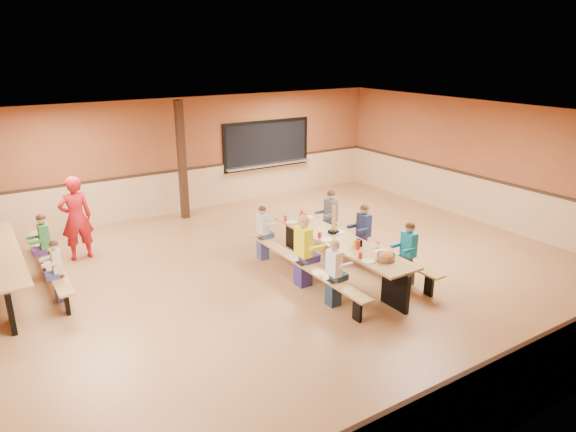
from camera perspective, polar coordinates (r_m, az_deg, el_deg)
ground at (r=9.99m, az=-0.72°, el=-6.75°), size 12.00×12.00×0.00m
room_envelope at (r=9.72m, az=-0.73°, el=-3.06°), size 12.04×10.04×3.02m
kitchen_pass_through at (r=14.89m, az=-2.36°, el=7.73°), size 2.78×0.28×1.38m
structural_post at (r=13.21m, az=-11.70°, el=6.03°), size 0.18×0.18×3.00m
cafeteria_table_main at (r=9.91m, az=5.70°, el=-3.76°), size 1.91×3.70×0.74m
seated_child_white_left at (r=8.76m, az=5.12°, el=-6.39°), size 0.35×0.29×1.17m
seated_adult_yellow at (r=9.40m, az=1.72°, el=-3.95°), size 0.43×0.36×1.34m
seated_child_grey_left at (r=10.63m, az=-2.85°, el=-1.89°), size 0.33×0.27×1.13m
seated_child_teal_right at (r=9.72m, az=13.19°, el=-4.13°), size 0.37×0.30×1.20m
seated_child_navy_right at (r=10.56m, az=8.38°, el=-1.97°), size 0.37×0.30×1.22m
seated_child_char_right at (r=11.35m, az=4.75°, el=-0.27°), size 0.39×0.32×1.24m
seated_child_green_sec at (r=10.90m, az=-25.36°, el=-2.94°), size 0.37×0.31×1.22m
seated_child_tan_sec at (r=9.73m, az=-24.21°, el=-5.63°), size 0.32×0.26×1.11m
standing_woman at (r=11.38m, az=-22.49°, el=-0.21°), size 0.67×0.46×1.77m
punch_pitcher at (r=10.56m, az=1.69°, el=-0.36°), size 0.16×0.16×0.22m
chip_bowl at (r=8.98m, az=10.83°, el=-4.42°), size 0.32×0.32×0.15m
napkin_dispenser at (r=9.52m, az=7.78°, el=-2.96°), size 0.10×0.14×0.13m
condiment_mustard at (r=9.41m, az=7.45°, el=-3.09°), size 0.06×0.06×0.17m
condiment_ketchup at (r=9.36m, az=7.82°, el=-3.23°), size 0.06×0.06×0.17m
table_paddle at (r=10.09m, az=5.09°, el=-1.17°), size 0.16×0.16×0.56m
place_settings at (r=9.81m, az=5.75°, el=-2.30°), size 0.65×3.30×0.11m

